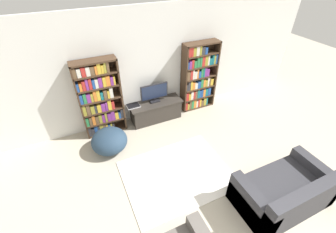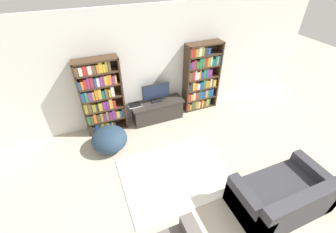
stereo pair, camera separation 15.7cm
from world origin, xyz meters
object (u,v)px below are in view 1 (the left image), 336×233
bookshelf_left (99,99)px  couch_right_sofa (285,192)px  bookshelf_right (198,77)px  tv_stand (156,111)px  laptop (133,106)px  beanbag_ottoman (109,141)px  television (154,93)px

bookshelf_left → couch_right_sofa: bearing=-54.1°
bookshelf_right → couch_right_sofa: 3.18m
bookshelf_right → tv_stand: bearing=-175.4°
laptop → beanbag_ottoman: bearing=-138.7°
bookshelf_left → bookshelf_right: 2.44m
bookshelf_right → couch_right_sofa: (-0.17, -3.12, -0.58)m
bookshelf_left → laptop: bookshelf_left is taller
bookshelf_right → beanbag_ottoman: size_ratio=2.35×
bookshelf_right → beanbag_ottoman: bearing=-164.4°
tv_stand → beanbag_ottoman: same height
television → couch_right_sofa: (1.01, -3.09, -0.45)m
bookshelf_left → tv_stand: bookshelf_left is taller
beanbag_ottoman → laptop: bearing=41.3°
bookshelf_right → television: (-1.19, -0.04, -0.13)m
laptop → bookshelf_right: bearing=1.0°
couch_right_sofa → laptop: bearing=116.6°
bookshelf_right → couch_right_sofa: size_ratio=1.14×
tv_stand → television: size_ratio=1.91×
bookshelf_right → television: size_ratio=2.61×
tv_stand → laptop: laptop is taller
television → beanbag_ottoman: size_ratio=0.90×
bookshelf_right → tv_stand: size_ratio=1.36×
bookshelf_left → television: size_ratio=2.61×
tv_stand → beanbag_ottoman: size_ratio=1.73×
bookshelf_left → couch_right_sofa: (2.26, -3.12, -0.59)m
bookshelf_left → television: bookshelf_left is taller
television → couch_right_sofa: size_ratio=0.44×
bookshelf_right → television: bearing=-178.2°
television → beanbag_ottoman: (-1.28, -0.65, -0.48)m
television → bookshelf_right: bearing=1.8°
couch_right_sofa → television: bearing=108.1°
bookshelf_right → beanbag_ottoman: 2.64m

